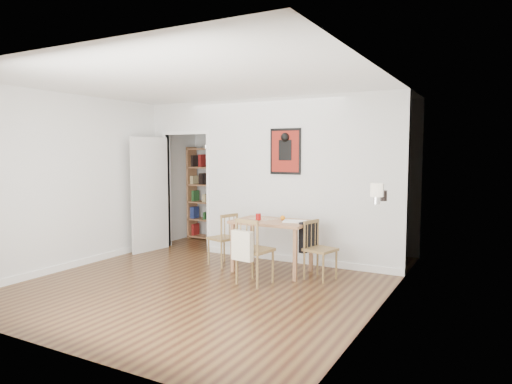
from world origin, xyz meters
The scene contains 15 objects.
ground centered at (0.00, 0.00, 0.00)m, with size 5.20×5.20×0.00m, color brown.
room_shell centered at (0.10, 1.34, 1.30)m, with size 5.20×5.20×5.20m.
dining_table centered at (0.49, 0.69, 0.66)m, with size 1.10×0.70×0.75m.
chair_left centered at (-0.36, 0.70, 0.41)m, with size 0.51×0.51×0.81m.
chair_right centered at (1.24, 0.64, 0.42)m, with size 0.54×0.49×0.81m.
chair_front centered at (0.56, 0.02, 0.45)m, with size 0.50×0.55×0.88m.
bookshelf centered at (-1.79, 2.33, 0.91)m, with size 0.77×0.31×1.84m.
fireplace centered at (2.16, 0.25, 0.62)m, with size 0.45×1.25×1.16m.
red_glass centered at (0.30, 0.62, 0.80)m, with size 0.08×0.08×0.10m, color maroon.
orange_fruit centered at (0.62, 0.78, 0.79)m, with size 0.07×0.07×0.07m, color orange.
placemat centered at (0.30, 0.77, 0.75)m, with size 0.35×0.26×0.00m, color beige.
notebook centered at (0.83, 0.73, 0.76)m, with size 0.32×0.24×0.02m, color white.
mantel_lamp centered at (2.18, -0.07, 1.30)m, with size 0.15×0.15×0.23m.
ceramic_jar_a centered at (2.15, 0.31, 1.22)m, with size 0.10×0.10×0.13m, color black.
ceramic_jar_b centered at (2.08, 0.50, 1.21)m, with size 0.08×0.08×0.10m, color black.
Camera 1 is at (3.41, -5.16, 1.74)m, focal length 32.00 mm.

